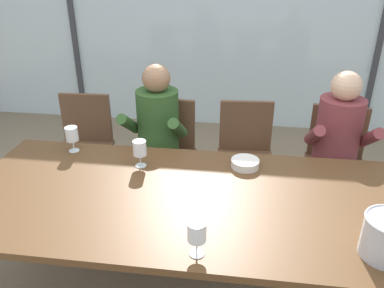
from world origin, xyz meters
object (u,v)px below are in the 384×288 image
(tasting_bowl, at_px, (245,163))
(wine_glass_by_left_taster, at_px, (140,149))
(person_olive_shirt, at_px, (155,134))
(chair_near_curtain, at_px, (85,140))
(wine_glass_by_right_taster, at_px, (72,135))
(dining_table, at_px, (184,205))
(chair_left_of_center, at_px, (166,146))
(chair_center, at_px, (245,150))
(chair_right_of_center, at_px, (335,156))
(person_maroon_top, at_px, (339,144))
(wine_glass_near_bucket, at_px, (197,232))

(tasting_bowl, relative_size, wine_glass_by_left_taster, 1.02)
(person_olive_shirt, height_order, wine_glass_by_left_taster, person_olive_shirt)
(chair_near_curtain, relative_size, tasting_bowl, 5.05)
(person_olive_shirt, distance_m, wine_glass_by_right_taster, 0.63)
(dining_table, relative_size, person_olive_shirt, 2.06)
(dining_table, xyz_separation_m, wine_glass_by_left_taster, (-0.32, 0.30, 0.18))
(chair_left_of_center, bearing_deg, chair_center, 7.85)
(chair_right_of_center, height_order, person_olive_shirt, person_olive_shirt)
(person_olive_shirt, xyz_separation_m, wine_glass_by_right_taster, (-0.48, -0.39, 0.14))
(person_maroon_top, bearing_deg, chair_left_of_center, 172.74)
(person_olive_shirt, height_order, wine_glass_near_bucket, person_olive_shirt)
(dining_table, distance_m, wine_glass_by_right_taster, 0.95)
(chair_left_of_center, bearing_deg, chair_near_curtain, -176.23)
(person_olive_shirt, bearing_deg, dining_table, -63.01)
(person_maroon_top, bearing_deg, tasting_bowl, -146.53)
(dining_table, relative_size, chair_right_of_center, 2.80)
(wine_glass_by_left_taster, relative_size, wine_glass_by_right_taster, 1.00)
(chair_right_of_center, relative_size, person_olive_shirt, 0.74)
(wine_glass_by_left_taster, xyz_separation_m, wine_glass_near_bucket, (0.45, -0.75, 0.00))
(dining_table, bearing_deg, chair_near_curtain, 135.02)
(chair_near_curtain, height_order, chair_right_of_center, same)
(chair_left_of_center, distance_m, chair_right_of_center, 1.32)
(wine_glass_near_bucket, bearing_deg, person_olive_shirt, 110.35)
(chair_left_of_center, relative_size, wine_glass_near_bucket, 5.13)
(dining_table, height_order, chair_near_curtain, chair_near_curtain)
(dining_table, xyz_separation_m, chair_left_of_center, (-0.29, 0.97, -0.14))
(chair_near_curtain, distance_m, chair_center, 1.33)
(dining_table, bearing_deg, wine_glass_by_right_taster, 151.86)
(person_olive_shirt, height_order, wine_glass_by_right_taster, person_olive_shirt)
(chair_right_of_center, height_order, wine_glass_by_left_taster, wine_glass_by_left_taster)
(dining_table, bearing_deg, wine_glass_by_left_taster, 136.97)
(chair_left_of_center, xyz_separation_m, wine_glass_near_bucket, (0.42, -1.42, 0.32))
(dining_table, bearing_deg, wine_glass_near_bucket, -73.91)
(chair_right_of_center, bearing_deg, chair_center, -174.55)
(chair_left_of_center, xyz_separation_m, wine_glass_by_left_taster, (-0.03, -0.67, 0.31))
(chair_center, height_order, chair_right_of_center, same)
(chair_right_of_center, distance_m, person_maroon_top, 0.23)
(dining_table, height_order, chair_center, chair_center)
(person_maroon_top, relative_size, tasting_bowl, 6.85)
(wine_glass_by_left_taster, xyz_separation_m, wine_glass_by_right_taster, (-0.50, 0.14, 0.00))
(chair_near_curtain, height_order, wine_glass_by_right_taster, wine_glass_by_right_taster)
(person_olive_shirt, bearing_deg, chair_right_of_center, 10.58)
(chair_near_curtain, relative_size, person_olive_shirt, 0.74)
(chair_left_of_center, bearing_deg, chair_right_of_center, 5.88)
(person_olive_shirt, relative_size, tasting_bowl, 6.85)
(chair_center, xyz_separation_m, wine_glass_near_bucket, (-0.21, -1.45, 0.32))
(chair_near_curtain, xyz_separation_m, wine_glass_by_right_taster, (0.17, -0.55, 0.31))
(person_olive_shirt, bearing_deg, wine_glass_by_left_taster, -82.80)
(chair_near_curtain, relative_size, wine_glass_by_left_taster, 5.13)
(person_maroon_top, bearing_deg, chair_center, 164.80)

